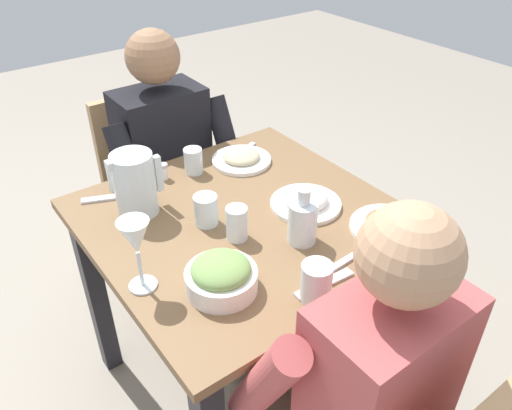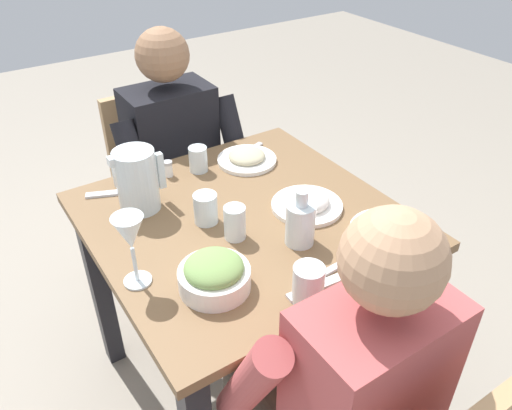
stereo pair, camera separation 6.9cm
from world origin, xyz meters
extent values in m
plane|color=gray|center=(0.00, 0.00, 0.00)|extent=(8.00, 8.00, 0.00)
cube|color=brown|center=(0.00, 0.00, 0.74)|extent=(0.85, 0.85, 0.03)
cube|color=#232328|center=(0.37, -0.37, 0.36)|extent=(0.06, 0.06, 0.72)
cube|color=#232328|center=(-0.37, 0.37, 0.36)|extent=(0.06, 0.06, 0.72)
cube|color=#232328|center=(0.37, 0.37, 0.36)|extent=(0.06, 0.06, 0.72)
cube|color=tan|center=(0.22, 0.81, 0.20)|extent=(0.04, 0.04, 0.41)
cube|color=tan|center=(-0.12, 0.81, 0.20)|extent=(0.04, 0.04, 0.41)
cube|color=tan|center=(0.22, 0.47, 0.20)|extent=(0.04, 0.04, 0.41)
cube|color=tan|center=(-0.12, 0.47, 0.20)|extent=(0.04, 0.04, 0.41)
cube|color=tan|center=(0.05, 0.64, 0.42)|extent=(0.40, 0.40, 0.03)
cube|color=tan|center=(0.05, 0.82, 0.64)|extent=(0.38, 0.04, 0.42)
cube|color=#B24C4C|center=(-0.08, -0.61, 0.68)|extent=(0.32, 0.20, 0.50)
sphere|color=tan|center=(-0.08, -0.61, 1.05)|extent=(0.19, 0.19, 0.19)
cylinder|color=#473D33|center=(-0.17, -0.23, 0.22)|extent=(0.10, 0.10, 0.43)
cylinder|color=#B24C4C|center=(-0.28, -0.47, 0.71)|extent=(0.08, 0.23, 0.37)
cylinder|color=#473D33|center=(0.00, -0.42, 0.40)|extent=(0.11, 0.38, 0.11)
cylinder|color=#473D33|center=(0.00, -0.23, 0.22)|extent=(0.10, 0.10, 0.43)
cylinder|color=#B24C4C|center=(0.12, -0.47, 0.71)|extent=(0.08, 0.23, 0.37)
cube|color=black|center=(0.05, 0.61, 0.68)|extent=(0.32, 0.20, 0.50)
sphere|color=#936B4C|center=(0.05, 0.61, 1.05)|extent=(0.19, 0.19, 0.19)
cylinder|color=#473D33|center=(0.14, 0.42, 0.40)|extent=(0.11, 0.38, 0.11)
cylinder|color=#473D33|center=(0.14, 0.23, 0.22)|extent=(0.10, 0.10, 0.43)
cylinder|color=black|center=(0.25, 0.47, 0.71)|extent=(0.08, 0.23, 0.37)
cylinder|color=#473D33|center=(-0.03, 0.42, 0.40)|extent=(0.11, 0.38, 0.11)
cylinder|color=#473D33|center=(-0.03, 0.23, 0.22)|extent=(0.10, 0.10, 0.43)
cylinder|color=black|center=(-0.15, 0.47, 0.71)|extent=(0.08, 0.23, 0.37)
cylinder|color=silver|center=(-0.24, 0.21, 0.85)|extent=(0.12, 0.12, 0.19)
cube|color=silver|center=(-0.16, 0.21, 0.86)|extent=(0.02, 0.02, 0.11)
cube|color=silver|center=(-0.29, 0.21, 0.93)|extent=(0.04, 0.03, 0.02)
cylinder|color=white|center=(-0.22, -0.21, 0.78)|extent=(0.18, 0.18, 0.05)
ellipsoid|color=#759951|center=(-0.22, -0.21, 0.81)|extent=(0.14, 0.14, 0.06)
cylinder|color=white|center=(0.18, 0.27, 0.76)|extent=(0.20, 0.20, 0.01)
ellipsoid|color=#B7AD89|center=(0.18, 0.27, 0.77)|extent=(0.13, 0.13, 0.04)
cylinder|color=white|center=(0.18, -0.06, 0.76)|extent=(0.21, 0.21, 0.01)
ellipsoid|color=white|center=(0.18, -0.06, 0.78)|extent=(0.13, 0.13, 0.06)
cylinder|color=white|center=(0.29, -0.30, 0.76)|extent=(0.22, 0.22, 0.01)
ellipsoid|color=#CC5B33|center=(0.29, -0.30, 0.77)|extent=(0.14, 0.14, 0.04)
cylinder|color=silver|center=(0.01, 0.31, 0.79)|extent=(0.06, 0.06, 0.09)
cylinder|color=silver|center=(-0.23, 0.36, 0.80)|extent=(0.06, 0.06, 0.09)
cylinder|color=silver|center=(-0.06, -0.37, 0.80)|extent=(0.07, 0.07, 0.10)
cylinder|color=silver|center=(-0.10, 0.04, 0.80)|extent=(0.07, 0.07, 0.09)
cylinder|color=silver|center=(-0.07, -0.07, 0.80)|extent=(0.06, 0.06, 0.10)
cylinder|color=silver|center=(-0.37, -0.09, 0.75)|extent=(0.07, 0.07, 0.01)
cylinder|color=silver|center=(-0.37, -0.09, 0.81)|extent=(0.01, 0.01, 0.10)
cone|color=silver|center=(-0.37, -0.09, 0.90)|extent=(0.08, 0.08, 0.09)
cylinder|color=silver|center=(0.06, -0.18, 0.81)|extent=(0.08, 0.08, 0.12)
cylinder|color=gold|center=(0.06, -0.18, 0.79)|extent=(0.07, 0.07, 0.07)
cylinder|color=silver|center=(0.06, -0.18, 0.89)|extent=(0.03, 0.03, 0.04)
cylinder|color=white|center=(-0.09, 0.33, 0.77)|extent=(0.03, 0.03, 0.04)
cylinder|color=#B2B2B7|center=(-0.09, 0.33, 0.80)|extent=(0.03, 0.03, 0.01)
cube|color=silver|center=(-0.28, 0.32, 0.76)|extent=(0.17, 0.09, 0.01)
cube|color=silver|center=(0.05, -0.32, 0.76)|extent=(0.19, 0.03, 0.01)
cube|color=silver|center=(-0.01, -0.35, 0.76)|extent=(0.17, 0.04, 0.01)
cube|color=silver|center=(0.20, 0.32, 0.76)|extent=(0.18, 0.08, 0.01)
camera|label=1|loc=(-0.69, -0.99, 1.62)|focal=35.63mm
camera|label=2|loc=(-0.63, -1.03, 1.62)|focal=35.63mm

